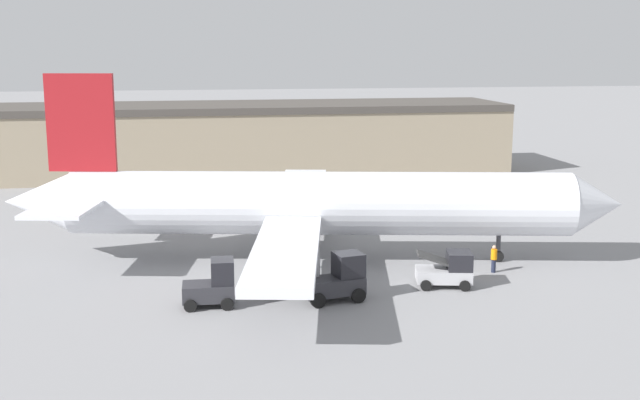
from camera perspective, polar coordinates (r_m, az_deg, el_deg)
name	(u,v)px	position (r m, az deg, el deg)	size (l,w,h in m)	color
ground_plane	(320,260)	(50.57, 0.00, -4.32)	(400.00, 400.00, 0.00)	gray
terminal_building	(171,140)	(85.13, -10.55, 4.24)	(70.25, 12.37, 7.28)	gray
airplane	(305,204)	(49.77, -1.08, -0.30)	(38.40, 32.87, 11.64)	silver
ground_crew_worker	(494,258)	(48.86, 12.26, -4.05)	(0.36, 0.36, 1.66)	#1E2338
baggage_tug	(213,285)	(42.07, -7.61, -6.04)	(2.71, 2.01, 2.47)	#2D2D33
belt_loader_truck	(448,270)	(45.64, 9.09, -4.91)	(3.36, 2.63, 1.99)	#B2B2B7
pushback_tug	(338,279)	(42.57, 1.27, -5.67)	(3.51, 2.46, 2.53)	#2D2D33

